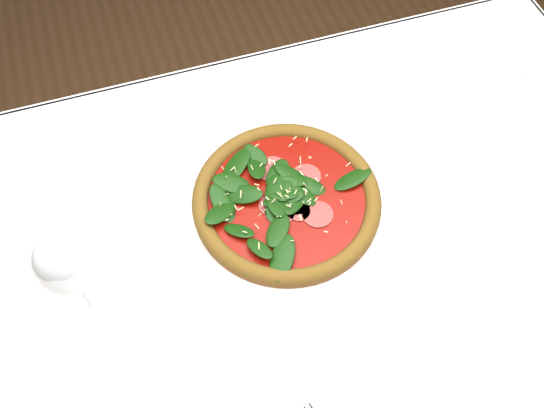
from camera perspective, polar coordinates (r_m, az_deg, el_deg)
name	(u,v)px	position (r m, az deg, el deg)	size (l,w,h in m)	color
ground	(298,379)	(1.62, 2.42, -16.12)	(6.00, 6.00, 0.00)	brown
dining_table	(312,267)	(1.01, 3.74, -5.91)	(1.21, 0.81, 0.75)	white
plate	(286,205)	(0.94, 1.36, -0.05)	(0.34, 0.34, 0.01)	white
pizza	(287,198)	(0.93, 1.39, 0.58)	(0.36, 0.36, 0.04)	#9D5726
wine_glass	(66,264)	(0.79, -18.86, -5.39)	(0.08, 0.08, 0.19)	white
saucer_far	(498,54)	(1.23, 20.53, 13.05)	(0.13, 0.13, 0.01)	white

